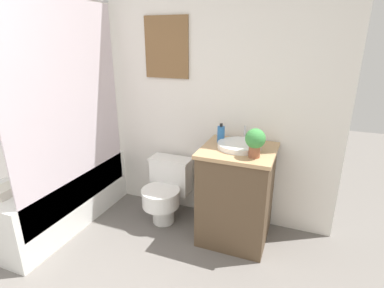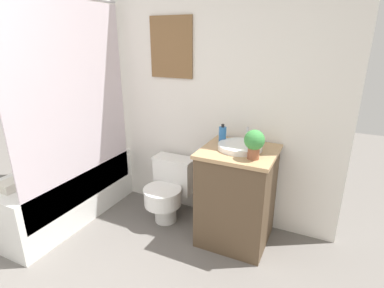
{
  "view_description": "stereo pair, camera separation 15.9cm",
  "coord_description": "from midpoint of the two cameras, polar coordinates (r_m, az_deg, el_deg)",
  "views": [
    {
      "loc": [
        1.27,
        -0.17,
        1.65
      ],
      "look_at": [
        0.45,
        1.89,
        0.87
      ],
      "focal_mm": 28.0,
      "sensor_mm": 36.0,
      "label": 1
    },
    {
      "loc": [
        1.42,
        -0.11,
        1.65
      ],
      "look_at": [
        0.45,
        1.89,
        0.87
      ],
      "focal_mm": 28.0,
      "sensor_mm": 36.0,
      "label": 2
    }
  ],
  "objects": [
    {
      "name": "soap_bottle",
      "position": [
        2.52,
        7.64,
        1.73
      ],
      "size": [
        0.06,
        0.06,
        0.16
      ],
      "color": "#2D6BB2",
      "rests_on": "vanity"
    },
    {
      "name": "potted_plant",
      "position": [
        2.21,
        13.81,
        0.34
      ],
      "size": [
        0.15,
        0.15,
        0.22
      ],
      "color": "brown",
      "rests_on": "vanity"
    },
    {
      "name": "wall_back",
      "position": [
        2.88,
        -2.52,
        11.42
      ],
      "size": [
        3.19,
        0.07,
        2.5
      ],
      "color": "white",
      "rests_on": "ground_plane"
    },
    {
      "name": "shower_area",
      "position": [
        3.1,
        -21.7,
        -7.66
      ],
      "size": [
        0.58,
        1.34,
        1.98
      ],
      "color": "white",
      "rests_on": "ground_plane"
    },
    {
      "name": "sink",
      "position": [
        2.42,
        11.02,
        -0.49
      ],
      "size": [
        0.35,
        0.39,
        0.13
      ],
      "color": "white",
      "rests_on": "vanity"
    },
    {
      "name": "vanity",
      "position": [
        2.58,
        10.27,
        -9.7
      ],
      "size": [
        0.58,
        0.56,
        0.83
      ],
      "color": "brown",
      "rests_on": "ground_plane"
    },
    {
      "name": "toilet",
      "position": [
        2.88,
        -2.88,
        -8.41
      ],
      "size": [
        0.4,
        0.5,
        0.58
      ],
      "color": "white",
      "rests_on": "ground_plane"
    }
  ]
}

